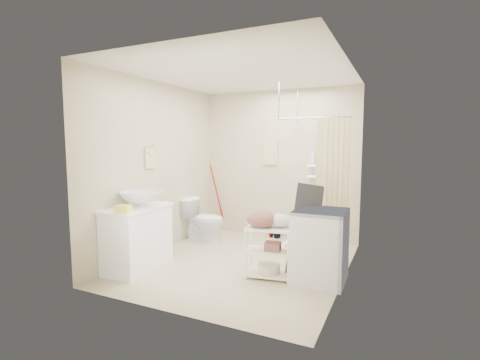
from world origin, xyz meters
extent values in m
plane|color=beige|center=(0.00, 0.00, 0.00)|extent=(3.20, 3.20, 0.00)
cube|color=silver|center=(0.00, 0.00, 2.60)|extent=(2.80, 3.20, 0.04)
cube|color=beige|center=(0.00, 1.60, 1.30)|extent=(2.80, 0.04, 2.60)
cube|color=beige|center=(0.00, -1.60, 1.30)|extent=(2.80, 0.04, 2.60)
cube|color=beige|center=(-1.40, 0.00, 1.30)|extent=(0.04, 3.20, 2.60)
cube|color=beige|center=(1.40, 0.00, 1.30)|extent=(0.04, 3.20, 2.60)
cube|color=white|center=(-1.16, -0.77, 0.42)|extent=(0.57, 0.97, 0.84)
imported|color=silver|center=(-1.12, -0.71, 0.94)|extent=(0.65, 0.65, 0.20)
cube|color=yellow|center=(-1.02, -1.15, 0.88)|extent=(0.19, 0.16, 0.09)
cube|color=gold|center=(-1.05, -0.91, 0.07)|extent=(0.26, 0.21, 0.13)
imported|color=white|center=(-1.04, 0.75, 0.37)|extent=(0.73, 0.42, 0.74)
imported|color=brown|center=(-0.08, 1.45, 0.15)|extent=(0.19, 0.17, 0.31)
imported|color=brown|center=(0.06, 1.44, 0.17)|extent=(0.21, 0.18, 0.35)
cube|color=#CABA8C|center=(-0.15, 1.58, 1.50)|extent=(0.28, 0.03, 0.42)
imported|color=white|center=(0.64, 1.51, 1.43)|extent=(0.11, 0.11, 0.23)
imported|color=#3E5794|center=(0.72, 1.50, 1.40)|extent=(0.09, 0.09, 0.16)
cube|color=silver|center=(1.14, -0.17, 0.44)|extent=(0.61, 0.63, 0.88)
camera|label=1|loc=(1.99, -4.28, 1.67)|focal=26.00mm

